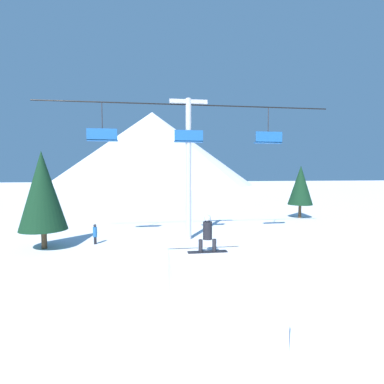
{
  "coord_description": "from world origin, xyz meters",
  "views": [
    {
      "loc": [
        -1.13,
        -7.61,
        4.48
      ],
      "look_at": [
        0.81,
        5.91,
        3.48
      ],
      "focal_mm": 28.0,
      "sensor_mm": 36.0,
      "label": 1
    }
  ],
  "objects": [
    {
      "name": "pine_tree_near",
      "position": [
        -7.11,
        10.26,
        3.32
      ],
      "size": [
        2.62,
        2.62,
        5.58
      ],
      "color": "#4C3823",
      "rests_on": "ground_plane"
    },
    {
      "name": "chairlift",
      "position": [
        1.37,
        11.41,
        5.6
      ],
      "size": [
        18.71,
        0.44,
        9.0
      ],
      "color": "#B2B2B7",
      "rests_on": "ground_plane"
    },
    {
      "name": "distant_skier",
      "position": [
        -4.41,
        10.92,
        0.67
      ],
      "size": [
        0.24,
        0.24,
        1.23
      ],
      "color": "black",
      "rests_on": "ground_plane"
    },
    {
      "name": "snow_ramp",
      "position": [
        0.81,
        0.84,
        0.84
      ],
      "size": [
        2.59,
        4.12,
        1.68
      ],
      "color": "white",
      "rests_on": "ground_plane"
    },
    {
      "name": "pine_tree_far",
      "position": [
        12.84,
        18.5,
        3.08
      ],
      "size": [
        2.28,
        2.28,
        4.92
      ],
      "color": "#4C3823",
      "rests_on": "ground_plane"
    },
    {
      "name": "mountain_ridge",
      "position": [
        0.0,
        90.35,
        11.49
      ],
      "size": [
        63.69,
        63.69,
        22.98
      ],
      "color": "silver",
      "rests_on": "ground_plane"
    },
    {
      "name": "ground_plane",
      "position": [
        0.0,
        0.0,
        0.0
      ],
      "size": [
        220.0,
        220.0,
        0.0
      ],
      "primitive_type": "plane",
      "color": "white"
    },
    {
      "name": "snowboarder",
      "position": [
        0.82,
        2.25,
        2.33
      ],
      "size": [
        1.36,
        0.31,
        1.29
      ],
      "color": "black",
      "rests_on": "snow_ramp"
    }
  ]
}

